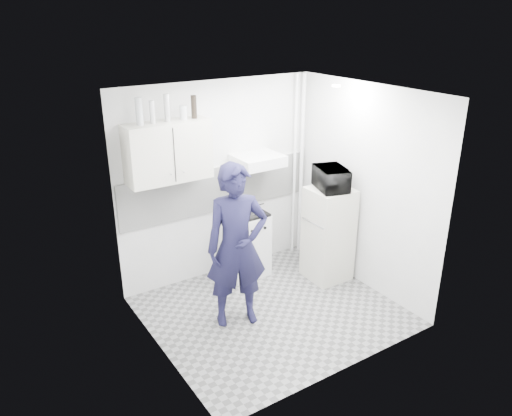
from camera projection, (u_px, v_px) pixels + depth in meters
floor at (272, 311)px, 6.02m from camera, size 2.80×2.80×0.00m
ceiling at (275, 93)px, 5.05m from camera, size 2.80×2.80×0.00m
wall_back at (219, 181)px, 6.50m from camera, size 2.80×0.00×2.80m
wall_left at (155, 242)px, 4.83m from camera, size 0.00×2.60×2.60m
wall_right at (365, 189)px, 6.24m from camera, size 0.00×2.60×2.60m
person at (237, 246)px, 5.51m from camera, size 0.80×0.65×1.90m
stove at (244, 244)px, 6.75m from camera, size 0.54×0.54×0.87m
fridge at (328, 234)px, 6.57m from camera, size 0.54×0.54×1.26m
stove_top at (244, 213)px, 6.58m from camera, size 0.52×0.52×0.03m
saucepan at (250, 209)px, 6.53m from camera, size 0.18×0.18×0.10m
microwave at (331, 179)px, 6.28m from camera, size 0.59×0.49×0.28m
bottle_b at (139, 111)px, 5.44m from camera, size 0.08×0.08×0.30m
bottle_c at (152, 112)px, 5.53m from camera, size 0.06×0.06×0.25m
bottle_d at (167, 108)px, 5.61m from camera, size 0.07×0.07×0.31m
canister_b at (183, 113)px, 5.73m from camera, size 0.09×0.09×0.17m
bottle_e at (194, 107)px, 5.78m from camera, size 0.07×0.07×0.27m
upper_cabinet at (168, 152)px, 5.78m from camera, size 1.00×0.35×0.70m
range_hood at (258, 160)px, 6.44m from camera, size 0.60×0.50×0.14m
backsplash at (219, 189)px, 6.53m from camera, size 2.74×0.03×0.60m
pipe_a at (301, 167)px, 7.10m from camera, size 0.05×0.05×2.60m
pipe_b at (295, 168)px, 7.04m from camera, size 0.04×0.04×2.60m
ceiling_spot_fixture at (336, 86)px, 5.72m from camera, size 0.10×0.10×0.02m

